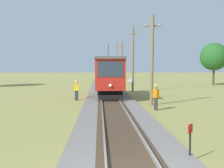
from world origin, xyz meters
TOP-DOWN VIEW (x-y plane):
  - red_tram at (0.00, 19.22)m, footprint 2.60×8.54m
  - freight_car at (0.00, 45.13)m, footprint 2.40×5.20m
  - utility_pole_near_tram at (3.11, 13.81)m, footprint 1.40×0.50m
  - utility_pole_mid at (3.11, 25.57)m, footprint 1.40×0.44m
  - utility_pole_far at (3.11, 41.39)m, footprint 1.40×0.25m
  - utility_pole_distant at (3.11, 55.92)m, footprint 1.40×0.31m
  - trackside_signal_marker at (1.95, 1.62)m, footprint 0.21×0.21m
  - gravel_pile at (5.50, 47.21)m, footprint 2.01×2.01m
  - track_worker at (2.95, 11.52)m, footprint 0.40×0.45m
  - second_worker at (-2.92, 17.20)m, footprint 0.39×0.26m
  - tree_right_near at (17.22, 35.51)m, footprint 4.36×4.36m

SIDE VIEW (x-z plane):
  - gravel_pile at x=5.50m, z-range 0.00..0.86m
  - trackside_signal_marker at x=1.95m, z-range 0.08..1.26m
  - track_worker at x=2.95m, z-range 0.09..1.88m
  - second_worker at x=-2.92m, z-range 0.09..1.88m
  - freight_car at x=0.00m, z-range 0.40..2.71m
  - red_tram at x=0.00m, z-range -0.20..4.59m
  - utility_pole_near_tram at x=3.11m, z-range 0.10..6.96m
  - utility_pole_far at x=3.11m, z-range 0.10..7.57m
  - utility_pole_mid at x=3.11m, z-range 0.10..7.87m
  - utility_pole_distant at x=3.11m, z-range 0.10..8.35m
  - tree_right_near at x=17.22m, z-range 1.17..7.89m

